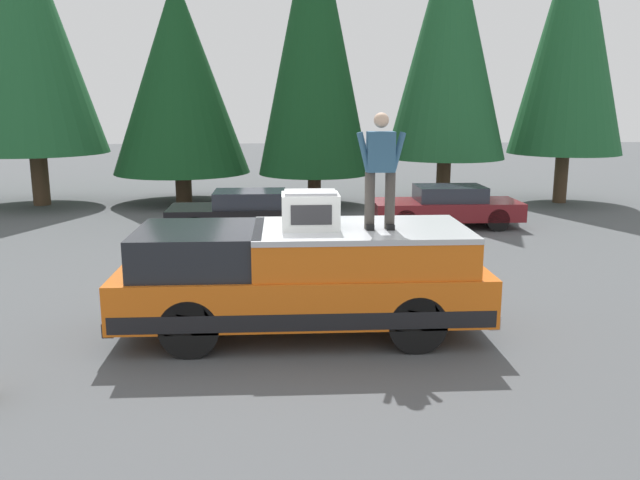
% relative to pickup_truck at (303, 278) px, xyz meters
% --- Properties ---
extents(ground_plane, '(90.00, 90.00, 0.00)m').
position_rel_pickup_truck_xyz_m(ground_plane, '(0.07, 0.52, -0.87)').
color(ground_plane, '#4C4F51').
extents(pickup_truck, '(2.01, 5.54, 1.65)m').
position_rel_pickup_truck_xyz_m(pickup_truck, '(0.00, 0.00, 0.00)').
color(pickup_truck, orange).
rests_on(pickup_truck, ground).
extents(compressor_unit, '(0.65, 0.84, 0.56)m').
position_rel_pickup_truck_xyz_m(compressor_unit, '(-0.08, -0.12, 1.05)').
color(compressor_unit, silver).
rests_on(compressor_unit, pickup_truck).
extents(person_on_truck_bed, '(0.29, 0.72, 1.69)m').
position_rel_pickup_truck_xyz_m(person_on_truck_bed, '(-0.14, -1.14, 1.68)').
color(person_on_truck_bed, '#423D38').
rests_on(person_on_truck_bed, pickup_truck).
extents(parked_car_maroon, '(1.64, 4.10, 1.16)m').
position_rel_pickup_truck_xyz_m(parked_car_maroon, '(8.39, -4.33, -0.29)').
color(parked_car_maroon, maroon).
rests_on(parked_car_maroon, ground).
extents(parked_car_black, '(1.64, 4.10, 1.16)m').
position_rel_pickup_truck_xyz_m(parked_car_black, '(7.69, 1.23, -0.29)').
color(parked_car_black, black).
rests_on(parked_car_black, ground).
extents(conifer_far_left, '(3.79, 3.79, 9.81)m').
position_rel_pickup_truck_xyz_m(conifer_far_left, '(12.59, -9.40, 4.87)').
color(conifer_far_left, '#4C3826').
rests_on(conifer_far_left, ground).
extents(conifer_left, '(4.01, 4.01, 9.44)m').
position_rel_pickup_truck_xyz_m(conifer_left, '(12.55, -5.24, 4.63)').
color(conifer_left, '#4C3826').
rests_on(conifer_left, ground).
extents(conifer_center_left, '(3.74, 3.74, 10.02)m').
position_rel_pickup_truck_xyz_m(conifer_center_left, '(12.51, -0.80, 4.67)').
color(conifer_center_left, '#4C3826').
rests_on(conifer_center_left, ground).
extents(conifer_center_right, '(4.66, 4.66, 7.61)m').
position_rel_pickup_truck_xyz_m(conifer_center_right, '(13.39, 3.75, 3.44)').
color(conifer_center_right, '#4C3826').
rests_on(conifer_center_right, ground).
extents(conifer_right, '(4.71, 4.71, 9.62)m').
position_rel_pickup_truck_xyz_m(conifer_right, '(13.06, 8.51, 4.81)').
color(conifer_right, '#4C3826').
rests_on(conifer_right, ground).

